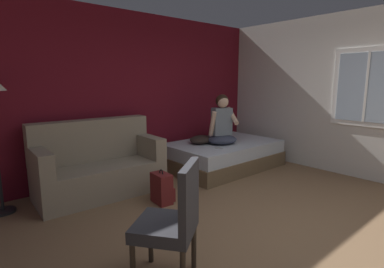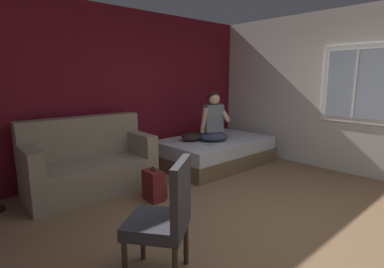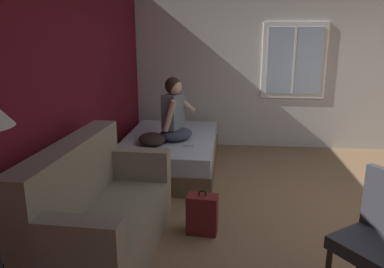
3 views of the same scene
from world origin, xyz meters
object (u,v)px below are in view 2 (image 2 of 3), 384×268
object	(u,v)px
backpack	(154,186)
throw_pillow	(192,136)
side_chair	(165,216)
cell_phone	(210,145)
couch	(89,164)
person_seated	(213,121)
bed	(215,152)

from	to	relation	value
backpack	throw_pillow	size ratio (longest dim) A/B	0.95
side_chair	cell_phone	distance (m)	2.72
couch	side_chair	size ratio (longest dim) A/B	1.77
throw_pillow	side_chair	bearing A→B (deg)	-136.37
side_chair	person_seated	size ratio (longest dim) A/B	1.12
side_chair	person_seated	bearing A→B (deg)	36.70
person_seated	throw_pillow	size ratio (longest dim) A/B	1.82
side_chair	backpack	xyz separation A→B (m)	(0.83, 1.34, -0.34)
cell_phone	side_chair	bearing A→B (deg)	26.46
side_chair	throw_pillow	xyz separation A→B (m)	(2.23, 2.13, 0.02)
bed	cell_phone	xyz separation A→B (m)	(-0.44, -0.32, 0.25)
bed	side_chair	xyz separation A→B (m)	(-2.63, -1.95, 0.30)
person_seated	throw_pillow	xyz separation A→B (m)	(-0.26, 0.27, -0.29)
person_seated	backpack	bearing A→B (deg)	-162.71
throw_pillow	cell_phone	size ratio (longest dim) A/B	3.33
side_chair	throw_pillow	distance (m)	3.09
side_chair	cell_phone	world-z (taller)	side_chair
couch	backpack	xyz separation A→B (m)	(0.48, -0.88, -0.20)
throw_pillow	person_seated	bearing A→B (deg)	-46.66
couch	backpack	distance (m)	1.03
backpack	cell_phone	bearing A→B (deg)	12.04
bed	side_chair	size ratio (longest dim) A/B	2.10
cell_phone	throw_pillow	bearing A→B (deg)	-106.03
bed	couch	distance (m)	2.30
bed	cell_phone	world-z (taller)	cell_phone
couch	person_seated	world-z (taller)	person_seated
side_chair	cell_phone	bearing A→B (deg)	36.72
cell_phone	backpack	bearing A→B (deg)	1.77
couch	person_seated	size ratio (longest dim) A/B	1.98
side_chair	person_seated	distance (m)	3.12
bed	person_seated	xyz separation A→B (m)	(-0.14, -0.09, 0.60)
couch	backpack	bearing A→B (deg)	-61.52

